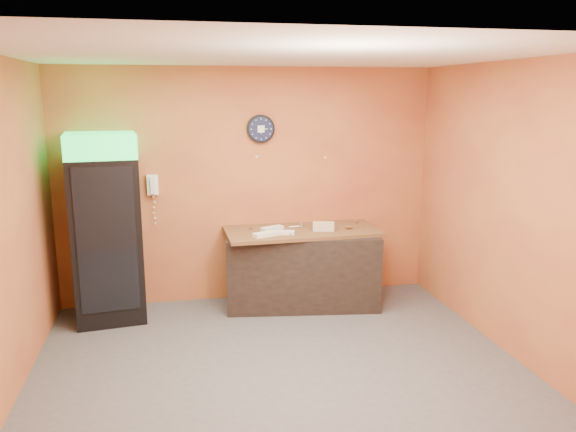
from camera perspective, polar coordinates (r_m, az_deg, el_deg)
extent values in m
plane|color=#47474C|center=(5.34, -0.74, -15.44)|extent=(4.50, 4.50, 0.00)
cube|color=#C37537|center=(6.79, -4.00, 3.08)|extent=(4.50, 0.02, 2.80)
cube|color=#C37537|center=(5.71, 21.98, 0.44)|extent=(0.02, 4.00, 2.80)
cube|color=white|center=(4.73, -0.84, 16.12)|extent=(4.50, 4.00, 0.02)
cube|color=black|center=(6.53, -17.92, -2.28)|extent=(0.81, 0.81, 1.82)
cube|color=#1BE84D|center=(6.36, -18.54, 6.82)|extent=(0.81, 0.81, 0.26)
cube|color=black|center=(6.16, -18.71, -2.44)|extent=(0.60, 0.09, 1.56)
cube|color=black|center=(6.73, 1.45, -5.36)|extent=(1.86, 1.03, 0.88)
cylinder|color=black|center=(6.71, -2.80, 8.84)|extent=(0.33, 0.05, 0.33)
cylinder|color=#0F1433|center=(6.68, -2.76, 8.83)|extent=(0.29, 0.01, 0.29)
cube|color=white|center=(6.67, -2.75, 8.82)|extent=(0.08, 0.00, 0.08)
cube|color=white|center=(6.68, -13.58, 3.11)|extent=(0.13, 0.07, 0.23)
cube|color=white|center=(6.63, -13.59, 3.04)|extent=(0.05, 0.04, 0.19)
cube|color=brown|center=(6.61, 1.47, -1.55)|extent=(1.82, 0.86, 0.04)
cube|color=beige|center=(6.54, 3.61, -1.30)|extent=(0.26, 0.14, 0.05)
cube|color=beige|center=(6.53, 3.62, -0.85)|extent=(0.26, 0.14, 0.05)
cube|color=white|center=(6.30, -2.25, -1.86)|extent=(0.32, 0.21, 0.04)
cube|color=white|center=(6.38, -0.53, -1.69)|extent=(0.28, 0.17, 0.04)
cube|color=white|center=(6.58, -1.62, -1.26)|extent=(0.29, 0.21, 0.04)
cylinder|color=silver|center=(6.71, 1.38, -0.89)|extent=(0.06, 0.06, 0.06)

